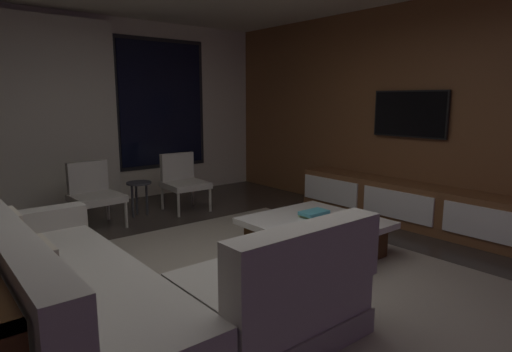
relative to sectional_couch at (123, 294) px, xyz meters
The scene contains 12 objects.
floor 0.98m from the sectional_couch, ahead, with size 9.20×9.20×0.00m, color #332B26.
back_wall_with_window 4.00m from the sectional_couch, 77.00° to the left, with size 6.60×0.30×2.70m.
media_wall 4.13m from the sectional_couch, ahead, with size 0.12×7.80×2.70m.
area_rug 1.31m from the sectional_couch, ahead, with size 3.20×3.80×0.01m, color gray.
sectional_couch is the anchor object (origin of this frame).
coffee_table 2.07m from the sectional_couch, ahead, with size 1.16×1.16×0.36m.
book_stack_on_coffee_table 2.16m from the sectional_couch, ahead, with size 0.29×0.21×0.06m.
accent_chair_near_window 3.30m from the sectional_couch, 53.62° to the left, with size 0.56×0.58×0.78m.
accent_chair_by_curtain 2.72m from the sectional_couch, 74.74° to the left, with size 0.57×0.59×0.78m.
side_stool 3.01m from the sectional_couch, 63.83° to the left, with size 0.32×0.32×0.46m.
media_console 3.70m from the sectional_couch, ahead, with size 0.46×3.10×0.52m.
mounted_tv 4.04m from the sectional_couch, ahead, with size 0.05×0.99×0.57m.
Camera 1 is at (-1.91, -2.70, 1.53)m, focal length 30.20 mm.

